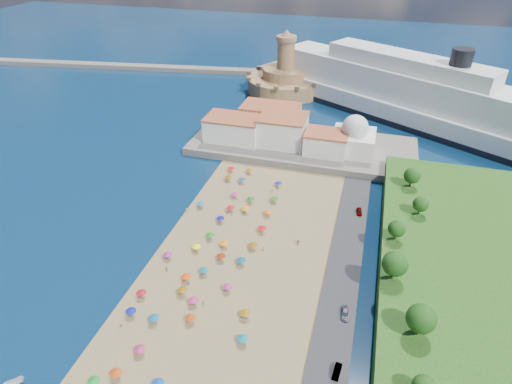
% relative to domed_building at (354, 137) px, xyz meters
% --- Properties ---
extents(ground, '(700.00, 700.00, 0.00)m').
position_rel_domed_building_xyz_m(ground, '(-30.00, -71.00, -8.97)').
color(ground, '#071938').
rests_on(ground, ground).
extents(terrace, '(90.00, 36.00, 3.00)m').
position_rel_domed_building_xyz_m(terrace, '(-20.00, 2.00, -7.47)').
color(terrace, '#59544C').
rests_on(terrace, ground).
extents(jetty, '(18.00, 70.00, 2.40)m').
position_rel_domed_building_xyz_m(jetty, '(-42.00, 37.00, -7.77)').
color(jetty, '#59544C').
rests_on(jetty, ground).
extents(breakwater, '(199.03, 34.77, 2.60)m').
position_rel_domed_building_xyz_m(breakwater, '(-140.00, 82.00, -7.67)').
color(breakwater, '#59544C').
rests_on(breakwater, ground).
extents(waterfront_buildings, '(57.00, 29.00, 11.00)m').
position_rel_domed_building_xyz_m(waterfront_buildings, '(-33.05, 2.64, -1.10)').
color(waterfront_buildings, silver).
rests_on(waterfront_buildings, terrace).
extents(domed_building, '(16.00, 16.00, 15.00)m').
position_rel_domed_building_xyz_m(domed_building, '(0.00, 0.00, 0.00)').
color(domed_building, silver).
rests_on(domed_building, terrace).
extents(fortress, '(40.00, 40.00, 32.40)m').
position_rel_domed_building_xyz_m(fortress, '(-42.00, 67.00, -2.29)').
color(fortress, '#A87E54').
rests_on(fortress, ground).
extents(cruise_ship, '(155.36, 102.52, 36.03)m').
position_rel_domed_building_xyz_m(cruise_ship, '(17.94, 46.94, 1.70)').
color(cruise_ship, black).
rests_on(cruise_ship, ground).
extents(beach_parasols, '(32.05, 116.45, 2.20)m').
position_rel_domed_building_xyz_m(beach_parasols, '(-31.32, -82.08, -6.83)').
color(beach_parasols, gray).
rests_on(beach_parasols, beach).
extents(beachgoers, '(38.83, 91.61, 1.88)m').
position_rel_domed_building_xyz_m(beachgoers, '(-29.54, -71.09, -7.83)').
color(beachgoers, tan).
rests_on(beachgoers, beach).
extents(parked_cars, '(2.29, 78.29, 1.36)m').
position_rel_domed_building_xyz_m(parked_cars, '(6.00, -80.84, -7.61)').
color(parked_cars, gray).
rests_on(parked_cars, promenade).
extents(hillside_trees, '(12.60, 107.22, 7.98)m').
position_rel_domed_building_xyz_m(hillside_trees, '(18.55, -78.84, 1.28)').
color(hillside_trees, '#382314').
rests_on(hillside_trees, hillside).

